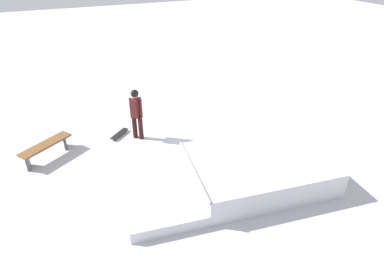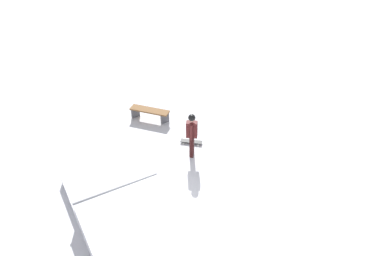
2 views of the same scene
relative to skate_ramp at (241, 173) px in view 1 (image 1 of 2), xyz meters
name	(u,v)px [view 1 (image 1 of 2)]	position (x,y,z in m)	size (l,w,h in m)	color
ground_plane	(206,163)	(0.46, -1.21, -0.32)	(60.00, 60.00, 0.00)	silver
skate_ramp	(241,173)	(0.00, 0.00, 0.00)	(5.69, 3.28, 0.74)	silver
skater	(136,111)	(1.90, -3.39, 0.69)	(0.42, 0.43, 1.73)	black
skateboard	(119,134)	(2.46, -3.78, -0.24)	(0.72, 0.69, 0.09)	black
park_bench	(46,147)	(4.72, -3.37, 0.04)	(1.54, 1.24, 0.48)	brown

